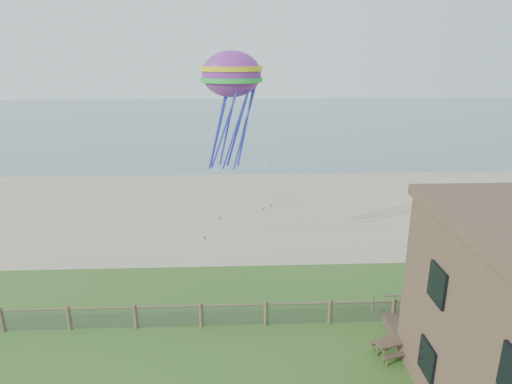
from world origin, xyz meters
TOP-DOWN VIEW (x-y plane):
  - sand_beach at (0.00, 22.00)m, footprint 72.00×20.00m
  - ocean at (0.00, 66.00)m, footprint 160.00×68.00m
  - chainlink_fence at (0.00, 6.00)m, footprint 36.20×0.20m
  - picnic_table at (5.22, 3.56)m, footprint 1.91×1.63m
  - octopus_kite at (-1.49, 13.05)m, footprint 3.91×3.22m

SIDE VIEW (x-z plane):
  - ocean at x=0.00m, z-range -0.01..0.01m
  - sand_beach at x=0.00m, z-range -0.01..0.01m
  - picnic_table at x=5.22m, z-range 0.00..0.69m
  - chainlink_fence at x=0.00m, z-range -0.07..1.18m
  - octopus_kite at x=-1.49m, z-range 5.71..12.67m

